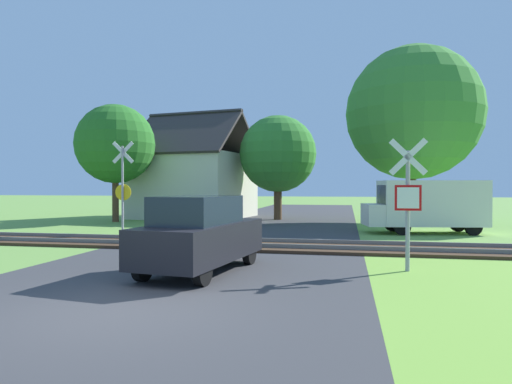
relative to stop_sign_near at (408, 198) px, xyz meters
The scene contains 11 objects.
ground_plane 6.94m from the stop_sign_near, 138.49° to the right, with size 160.00×160.00×0.00m, color #6B9942.
road_asphalt 5.86m from the stop_sign_near, 154.00° to the right, with size 8.23×80.00×0.01m, color #38383A.
rail_track 6.34m from the stop_sign_near, 145.46° to the left, with size 60.00×2.60×0.22m.
stop_sign_near is the anchor object (origin of this frame).
crossing_sign_far 11.40m from the stop_sign_near, 152.00° to the left, with size 0.88×0.16×3.77m.
house 19.93m from the stop_sign_near, 123.41° to the left, with size 7.55×7.71×6.77m.
tree_left 18.95m from the stop_sign_near, 138.97° to the left, with size 4.42×4.42×6.58m.
tree_right 15.36m from the stop_sign_near, 81.83° to the left, with size 7.18×7.18×9.55m.
tree_center 16.83m from the stop_sign_near, 109.13° to the left, with size 4.58×4.58×6.22m.
mail_truck 9.37m from the stop_sign_near, 78.14° to the left, with size 5.13×2.60×2.24m.
parked_car 4.94m from the stop_sign_near, 167.35° to the right, with size 2.19×4.19×1.78m.
Camera 1 is at (3.64, -6.73, 2.01)m, focal length 32.00 mm.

